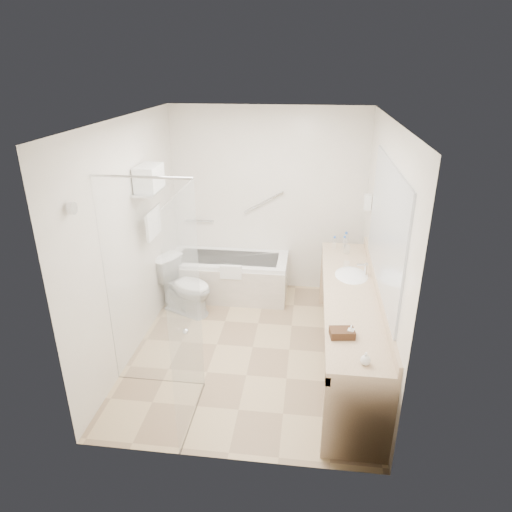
# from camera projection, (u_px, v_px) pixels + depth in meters

# --- Properties ---
(floor) EXTENTS (3.20, 3.20, 0.00)m
(floor) POSITION_uv_depth(u_px,v_px,m) (253.00, 347.00, 5.18)
(floor) COLOR tan
(floor) RESTS_ON ground
(ceiling) EXTENTS (2.60, 3.20, 0.10)m
(ceiling) POSITION_uv_depth(u_px,v_px,m) (252.00, 119.00, 4.20)
(ceiling) COLOR white
(ceiling) RESTS_ON wall_back
(wall_back) EXTENTS (2.60, 0.10, 2.50)m
(wall_back) POSITION_uv_depth(u_px,v_px,m) (268.00, 201.00, 6.15)
(wall_back) COLOR silver
(wall_back) RESTS_ON ground
(wall_front) EXTENTS (2.60, 0.10, 2.50)m
(wall_front) POSITION_uv_depth(u_px,v_px,m) (223.00, 328.00, 3.23)
(wall_front) COLOR silver
(wall_front) RESTS_ON ground
(wall_left) EXTENTS (0.10, 3.20, 2.50)m
(wall_left) POSITION_uv_depth(u_px,v_px,m) (131.00, 239.00, 4.84)
(wall_left) COLOR silver
(wall_left) RESTS_ON ground
(wall_right) EXTENTS (0.10, 3.20, 2.50)m
(wall_right) POSITION_uv_depth(u_px,v_px,m) (381.00, 251.00, 4.55)
(wall_right) COLOR silver
(wall_right) RESTS_ON ground
(bathtub) EXTENTS (1.60, 0.73, 0.59)m
(bathtub) POSITION_uv_depth(u_px,v_px,m) (228.00, 276.00, 6.26)
(bathtub) COLOR white
(bathtub) RESTS_ON floor
(grab_bar_short) EXTENTS (0.40, 0.03, 0.03)m
(grab_bar_short) POSITION_uv_depth(u_px,v_px,m) (200.00, 221.00, 6.34)
(grab_bar_short) COLOR silver
(grab_bar_short) RESTS_ON wall_back
(grab_bar_long) EXTENTS (0.53, 0.03, 0.33)m
(grab_bar_long) POSITION_uv_depth(u_px,v_px,m) (264.00, 202.00, 6.12)
(grab_bar_long) COLOR silver
(grab_bar_long) RESTS_ON wall_back
(shower_enclosure) EXTENTS (0.96, 0.91, 2.11)m
(shower_enclosure) POSITION_uv_depth(u_px,v_px,m) (167.00, 300.00, 3.99)
(shower_enclosure) COLOR silver
(shower_enclosure) RESTS_ON floor
(towel_shelf) EXTENTS (0.24, 0.55, 0.81)m
(towel_shelf) POSITION_uv_depth(u_px,v_px,m) (150.00, 185.00, 4.95)
(towel_shelf) COLOR silver
(towel_shelf) RESTS_ON wall_left
(vanity_counter) EXTENTS (0.55, 2.70, 0.95)m
(vanity_counter) POSITION_uv_depth(u_px,v_px,m) (349.00, 310.00, 4.68)
(vanity_counter) COLOR #CCAE88
(vanity_counter) RESTS_ON floor
(sink) EXTENTS (0.40, 0.52, 0.14)m
(sink) POSITION_uv_depth(u_px,v_px,m) (351.00, 278.00, 4.97)
(sink) COLOR white
(sink) RESTS_ON vanity_counter
(faucet) EXTENTS (0.03, 0.03, 0.14)m
(faucet) POSITION_uv_depth(u_px,v_px,m) (366.00, 269.00, 4.91)
(faucet) COLOR silver
(faucet) RESTS_ON vanity_counter
(mirror) EXTENTS (0.02, 2.00, 1.20)m
(mirror) POSITION_uv_depth(u_px,v_px,m) (386.00, 228.00, 4.29)
(mirror) COLOR #A8AEB4
(mirror) RESTS_ON wall_right
(hairdryer_unit) EXTENTS (0.08, 0.10, 0.18)m
(hairdryer_unit) POSITION_uv_depth(u_px,v_px,m) (368.00, 202.00, 5.43)
(hairdryer_unit) COLOR silver
(hairdryer_unit) RESTS_ON wall_right
(toilet) EXTENTS (0.84, 0.68, 0.72)m
(toilet) POSITION_uv_depth(u_px,v_px,m) (186.00, 286.00, 5.79)
(toilet) COLOR white
(toilet) RESTS_ON floor
(amenity_basket) EXTENTS (0.22, 0.16, 0.07)m
(amenity_basket) POSITION_uv_depth(u_px,v_px,m) (342.00, 333.00, 3.84)
(amenity_basket) COLOR #452A18
(amenity_basket) RESTS_ON vanity_counter
(soap_bottle_a) EXTENTS (0.08, 0.12, 0.05)m
(soap_bottle_a) POSITION_uv_depth(u_px,v_px,m) (351.00, 334.00, 3.83)
(soap_bottle_a) COLOR silver
(soap_bottle_a) RESTS_ON vanity_counter
(soap_bottle_b) EXTENTS (0.09, 0.11, 0.08)m
(soap_bottle_b) POSITION_uv_depth(u_px,v_px,m) (365.00, 360.00, 3.49)
(soap_bottle_b) COLOR silver
(soap_bottle_b) RESTS_ON vanity_counter
(water_bottle_left) EXTENTS (0.05, 0.05, 0.17)m
(water_bottle_left) POSITION_uv_depth(u_px,v_px,m) (334.00, 243.00, 5.62)
(water_bottle_left) COLOR silver
(water_bottle_left) RESTS_ON vanity_counter
(water_bottle_mid) EXTENTS (0.05, 0.05, 0.17)m
(water_bottle_mid) POSITION_uv_depth(u_px,v_px,m) (344.00, 243.00, 5.63)
(water_bottle_mid) COLOR silver
(water_bottle_mid) RESTS_ON vanity_counter
(water_bottle_right) EXTENTS (0.06, 0.06, 0.19)m
(water_bottle_right) POSITION_uv_depth(u_px,v_px,m) (346.00, 240.00, 5.70)
(water_bottle_right) COLOR silver
(water_bottle_right) RESTS_ON vanity_counter
(drinking_glass_near) EXTENTS (0.08, 0.08, 0.09)m
(drinking_glass_near) POSITION_uv_depth(u_px,v_px,m) (346.00, 265.00, 5.09)
(drinking_glass_near) COLOR silver
(drinking_glass_near) RESTS_ON vanity_counter
(drinking_glass_far) EXTENTS (0.09, 0.09, 0.10)m
(drinking_glass_far) POSITION_uv_depth(u_px,v_px,m) (347.00, 249.00, 5.51)
(drinking_glass_far) COLOR silver
(drinking_glass_far) RESTS_ON vanity_counter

